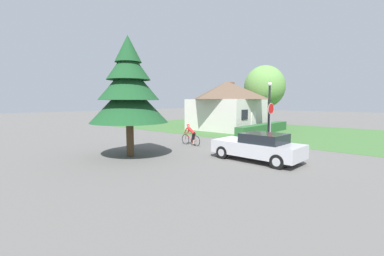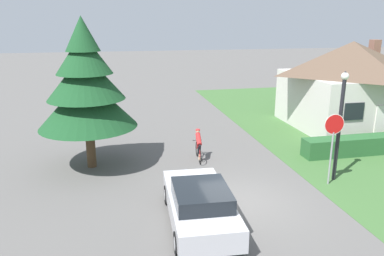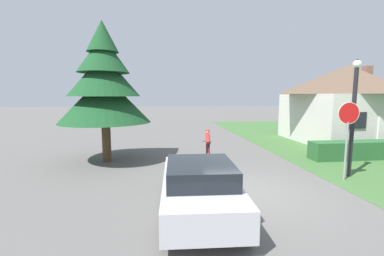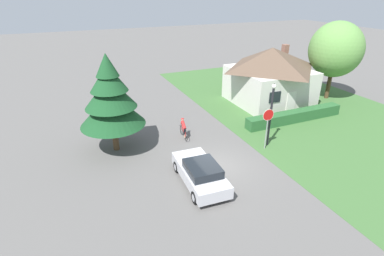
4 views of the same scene
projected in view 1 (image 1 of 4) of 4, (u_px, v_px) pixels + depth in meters
name	position (u px, v px, depth m)	size (l,w,h in m)	color
ground_plane	(253.00, 152.00, 15.04)	(140.00, 140.00, 0.00)	#5B5956
grass_verge_right	(270.00, 131.00, 26.11)	(16.00, 36.00, 0.01)	#3D6633
cottage_house	(227.00, 105.00, 27.37)	(6.93, 6.88, 5.14)	beige
hedge_row	(264.00, 129.00, 24.02)	(8.87, 0.90, 0.88)	#285B2D
sedan_left_lane	(258.00, 147.00, 12.89)	(2.11, 4.54, 1.42)	#BCBCC1
cyclist	(191.00, 135.00, 17.52)	(0.44, 1.78, 1.45)	black
stop_sign	(271.00, 114.00, 18.27)	(0.79, 0.08, 2.86)	gray
street_lamp	(269.00, 107.00, 18.80)	(0.29, 0.29, 4.44)	black
conifer_tall_near	(129.00, 89.00, 13.71)	(4.16, 4.16, 6.46)	#4C3823
deciduous_tree_right	(265.00, 87.00, 30.81)	(4.83, 4.83, 7.26)	#4C3823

